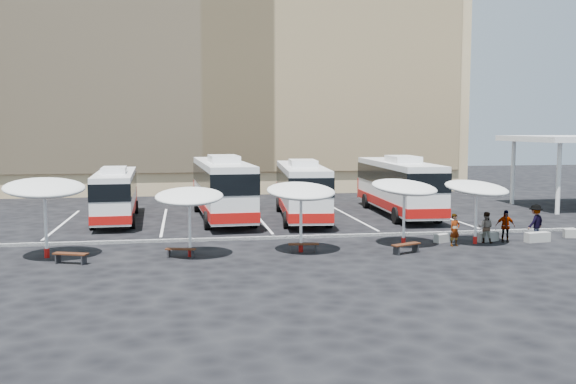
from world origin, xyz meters
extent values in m
plane|color=black|center=(0.00, 0.00, 0.00)|extent=(120.00, 120.00, 0.00)
cube|color=tan|center=(0.00, 32.00, 12.50)|extent=(42.00, 18.00, 25.00)
cube|color=tan|center=(0.00, 22.90, 12.00)|extent=(40.00, 0.30, 20.00)
cylinder|color=white|center=(20.00, 7.00, 2.40)|extent=(0.30, 0.30, 4.80)
cylinder|color=white|center=(20.00, 13.00, 2.40)|extent=(0.30, 0.30, 4.80)
cube|color=black|center=(0.00, 0.50, 0.07)|extent=(34.00, 0.25, 0.15)
cube|color=white|center=(-12.00, 8.00, 0.01)|extent=(0.15, 12.00, 0.01)
cube|color=white|center=(-6.00, 8.00, 0.01)|extent=(0.15, 12.00, 0.01)
cube|color=white|center=(0.00, 8.00, 0.01)|extent=(0.15, 12.00, 0.01)
cube|color=white|center=(6.00, 8.00, 0.01)|extent=(0.15, 12.00, 0.01)
cube|color=white|center=(12.00, 8.00, 0.01)|extent=(0.15, 12.00, 0.01)
cube|color=white|center=(-8.94, 8.73, 1.72)|extent=(2.64, 10.70, 2.65)
cube|color=black|center=(-8.94, 8.73, 2.26)|extent=(2.69, 10.75, 0.97)
cube|color=#B00F0C|center=(-8.94, 8.73, 0.75)|extent=(2.69, 10.75, 0.49)
cube|color=#B00F0C|center=(-9.15, 14.03, 1.06)|extent=(2.27, 0.27, 1.24)
cube|color=white|center=(-8.90, 7.85, 3.23)|extent=(1.52, 2.71, 0.35)
cylinder|color=black|center=(-10.17, 11.78, 0.44)|extent=(0.35, 0.90, 0.88)
cylinder|color=black|center=(-7.96, 11.87, 0.44)|extent=(0.35, 0.90, 0.88)
cylinder|color=black|center=(-9.90, 5.15, 0.44)|extent=(0.35, 0.90, 0.88)
cylinder|color=black|center=(-7.69, 5.24, 0.44)|extent=(0.35, 0.90, 0.88)
cube|color=white|center=(-2.34, 8.51, 2.07)|extent=(3.31, 12.86, 3.19)
cube|color=black|center=(-2.34, 8.51, 2.71)|extent=(3.37, 12.93, 1.17)
cube|color=#B00F0C|center=(-2.34, 8.51, 0.90)|extent=(3.37, 12.93, 0.58)
cube|color=#B00F0C|center=(-2.67, 14.88, 1.27)|extent=(2.73, 0.35, 1.49)
cube|color=white|center=(-2.29, 7.45, 3.88)|extent=(1.86, 3.27, 0.42)
cylinder|color=black|center=(-3.86, 12.16, 0.53)|extent=(0.43, 1.08, 1.06)
cylinder|color=black|center=(-1.21, 12.29, 0.53)|extent=(0.43, 1.08, 1.06)
cylinder|color=black|center=(-3.45, 4.20, 0.53)|extent=(0.43, 1.08, 1.06)
cylinder|color=black|center=(-0.80, 4.34, 0.53)|extent=(0.43, 1.08, 1.06)
cube|color=white|center=(2.65, 7.75, 1.93)|extent=(3.54, 12.03, 2.96)
cube|color=black|center=(2.65, 7.75, 2.52)|extent=(3.61, 12.09, 1.09)
cube|color=#B00F0C|center=(2.65, 7.75, 0.84)|extent=(3.61, 12.09, 0.54)
cube|color=#B00F0C|center=(3.19, 13.65, 1.19)|extent=(2.54, 0.43, 1.38)
cube|color=white|center=(2.56, 6.77, 3.61)|extent=(1.84, 3.10, 0.40)
cylinder|color=black|center=(1.74, 11.31, 0.49)|extent=(0.43, 1.02, 0.99)
cylinder|color=black|center=(4.20, 11.08, 0.49)|extent=(0.43, 1.02, 0.99)
cylinder|color=black|center=(1.06, 3.93, 0.49)|extent=(0.43, 1.02, 0.99)
cylinder|color=black|center=(3.52, 3.70, 0.49)|extent=(0.43, 1.02, 0.99)
cube|color=white|center=(9.35, 8.57, 2.01)|extent=(3.14, 12.47, 3.09)
cube|color=black|center=(9.35, 8.57, 2.63)|extent=(3.21, 12.54, 1.13)
cube|color=#B00F0C|center=(9.35, 8.57, 0.88)|extent=(3.21, 12.54, 0.57)
cube|color=#B00F0C|center=(9.64, 14.74, 1.24)|extent=(2.64, 0.33, 1.44)
cube|color=white|center=(9.30, 7.54, 3.76)|extent=(1.79, 3.16, 0.41)
cylinder|color=black|center=(8.23, 12.23, 0.52)|extent=(0.41, 1.05, 1.03)
cylinder|color=black|center=(10.80, 12.11, 0.52)|extent=(0.41, 1.05, 1.03)
cylinder|color=black|center=(7.87, 4.51, 0.52)|extent=(0.41, 1.05, 1.03)
cylinder|color=black|center=(10.45, 4.39, 0.52)|extent=(0.41, 1.05, 1.03)
cylinder|color=white|center=(-10.84, -2.64, 1.54)|extent=(0.18, 0.18, 3.09)
cylinder|color=#B00F0C|center=(-10.84, -2.64, 0.21)|extent=(0.28, 0.28, 0.41)
ellipsoid|color=silver|center=(-10.84, -2.64, 3.14)|extent=(4.41, 4.44, 1.06)
cylinder|color=white|center=(-4.52, -3.39, 1.34)|extent=(0.13, 0.13, 2.69)
cylinder|color=#B00F0C|center=(-4.52, -3.39, 0.18)|extent=(0.21, 0.21, 0.36)
ellipsoid|color=silver|center=(-4.52, -3.39, 2.73)|extent=(3.27, 3.30, 0.92)
cylinder|color=white|center=(0.59, -3.16, 1.41)|extent=(0.15, 0.15, 2.81)
cylinder|color=#B00F0C|center=(0.59, -3.16, 0.19)|extent=(0.23, 0.23, 0.37)
ellipsoid|color=silver|center=(0.59, -3.16, 2.86)|extent=(3.64, 3.67, 0.96)
cylinder|color=white|center=(5.89, -2.31, 1.42)|extent=(0.18, 0.18, 2.83)
cylinder|color=#B00F0C|center=(5.89, -2.31, 0.19)|extent=(0.28, 0.28, 0.38)
ellipsoid|color=silver|center=(5.89, -2.31, 2.88)|extent=(4.28, 4.30, 0.97)
cylinder|color=white|center=(9.58, -2.49, 1.38)|extent=(0.17, 0.17, 2.76)
cylinder|color=#B00F0C|center=(9.58, -2.49, 0.18)|extent=(0.27, 0.27, 0.37)
ellipsoid|color=silver|center=(9.58, -2.49, 2.80)|extent=(4.16, 4.18, 0.94)
cube|color=#33170B|center=(-9.56, -4.16, 0.43)|extent=(1.56, 0.92, 0.06)
cube|color=black|center=(-10.13, -3.94, 0.20)|extent=(0.20, 0.38, 0.40)
cube|color=black|center=(-8.99, -4.38, 0.20)|extent=(0.20, 0.38, 0.40)
cube|color=#33170B|center=(-4.94, -3.56, 0.39)|extent=(1.39, 0.68, 0.05)
cube|color=black|center=(-5.46, -3.43, 0.18)|extent=(0.14, 0.34, 0.36)
cube|color=black|center=(-4.42, -3.69, 0.18)|extent=(0.14, 0.34, 0.36)
cube|color=#33170B|center=(0.68, -3.35, 0.40)|extent=(1.44, 0.50, 0.06)
cube|color=black|center=(0.12, -3.30, 0.19)|extent=(0.09, 0.36, 0.38)
cube|color=black|center=(1.25, -3.40, 0.19)|extent=(0.09, 0.36, 0.38)
cube|color=#33170B|center=(5.30, -4.34, 0.43)|extent=(1.54, 1.00, 0.06)
cube|color=black|center=(4.75, -4.60, 0.20)|extent=(0.22, 0.37, 0.40)
cube|color=black|center=(5.85, -4.09, 0.20)|extent=(0.22, 0.37, 0.40)
cube|color=gray|center=(8.25, -1.76, 0.21)|extent=(1.19, 0.81, 0.42)
cube|color=gray|center=(10.49, -1.95, 0.24)|extent=(1.33, 0.77, 0.47)
cube|color=gray|center=(12.93, -2.52, 0.25)|extent=(1.37, 0.66, 0.49)
cube|color=gray|center=(15.64, -1.66, 0.23)|extent=(1.27, 0.69, 0.45)
imported|color=black|center=(8.30, -2.90, 0.80)|extent=(0.67, 0.54, 1.60)
imported|color=black|center=(10.23, -2.34, 0.79)|extent=(0.97, 0.92, 1.57)
imported|color=black|center=(11.29, -2.28, 0.82)|extent=(1.03, 0.66, 1.63)
imported|color=black|center=(13.14, -1.90, 0.92)|extent=(1.37, 1.19, 1.84)
camera|label=1|loc=(-4.80, -32.16, 5.77)|focal=40.00mm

